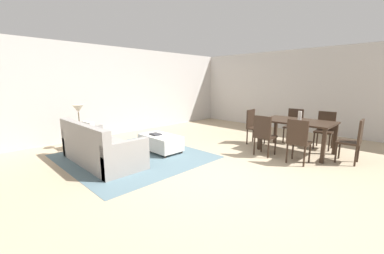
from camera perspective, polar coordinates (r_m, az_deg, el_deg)
name	(u,v)px	position (r m, az deg, el deg)	size (l,w,h in m)	color
ground_plane	(220,175)	(4.41, 6.81, -11.30)	(10.80, 10.80, 0.00)	tan
wall_back	(318,91)	(8.61, 28.15, 7.60)	(9.00, 0.12, 2.70)	beige
wall_left	(118,91)	(7.93, -17.33, 8.21)	(0.12, 11.00, 2.70)	beige
area_rug	(134,156)	(5.54, -13.78, -6.80)	(3.00, 2.80, 0.01)	slate
couch	(100,149)	(5.26, -21.29, -4.96)	(2.08, 0.90, 0.86)	gray
ottoman_table	(161,142)	(5.74, -7.59, -3.63)	(1.05, 0.59, 0.40)	silver
side_table	(80,131)	(6.48, -25.34, -0.88)	(0.40, 0.40, 0.57)	brown
table_lamp	(78,110)	(6.40, -25.73, 3.79)	(0.26, 0.26, 0.53)	brown
dining_table	(297,124)	(6.08, 23.99, 0.59)	(1.55, 0.98, 0.76)	#332319
dining_chair_near_left	(264,133)	(5.53, 16.89, -1.47)	(0.40, 0.40, 0.92)	#332319
dining_chair_near_right	(298,139)	(5.23, 24.19, -2.67)	(0.42, 0.42, 0.92)	#332319
dining_chair_far_left	(294,124)	(7.08, 23.33, 0.76)	(0.42, 0.42, 0.92)	#332319
dining_chair_far_right	(325,128)	(6.79, 29.39, -0.16)	(0.43, 0.43, 0.92)	#332319
dining_chair_head_east	(354,139)	(5.81, 34.42, -2.34)	(0.42, 0.42, 0.92)	#332319
dining_chair_head_west	(254,125)	(6.54, 14.61, 0.54)	(0.43, 0.43, 0.92)	#332319
vase_centerpiece	(300,116)	(6.02, 24.51, 2.42)	(0.08, 0.08, 0.22)	silver
book_on_ottoman	(156,134)	(5.75, -8.78, -1.72)	(0.26, 0.20, 0.03)	#333338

